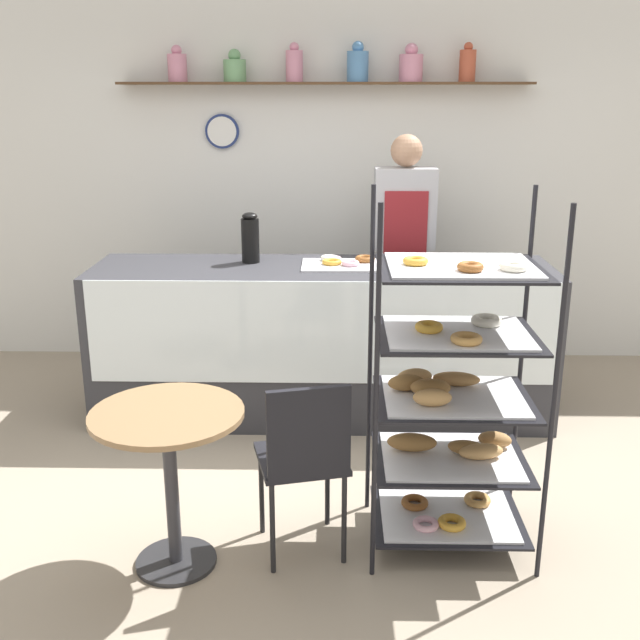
{
  "coord_description": "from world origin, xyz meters",
  "views": [
    {
      "loc": [
        0.08,
        -3.58,
        2.05
      ],
      "look_at": [
        0.0,
        0.35,
        0.84
      ],
      "focal_mm": 42.0,
      "sensor_mm": 36.0,
      "label": 1
    }
  ],
  "objects_px": {
    "coffee_carafe": "(250,238)",
    "donut_tray_counter": "(342,262)",
    "cafe_table": "(169,452)",
    "cafe_chair": "(305,452)",
    "person_worker": "(403,249)",
    "pastry_rack": "(452,400)"
  },
  "relations": [
    {
      "from": "person_worker",
      "to": "cafe_table",
      "type": "bearing_deg",
      "value": -117.34
    },
    {
      "from": "cafe_table",
      "to": "coffee_carafe",
      "type": "xyz_separation_m",
      "value": [
        0.17,
        1.81,
        0.59
      ]
    },
    {
      "from": "coffee_carafe",
      "to": "pastry_rack",
      "type": "bearing_deg",
      "value": -55.92
    },
    {
      "from": "cafe_chair",
      "to": "pastry_rack",
      "type": "bearing_deg",
      "value": -179.87
    },
    {
      "from": "person_worker",
      "to": "pastry_rack",
      "type": "bearing_deg",
      "value": -88.69
    },
    {
      "from": "pastry_rack",
      "to": "person_worker",
      "type": "distance_m",
      "value": 2.1
    },
    {
      "from": "person_worker",
      "to": "donut_tray_counter",
      "type": "relative_size",
      "value": 3.64
    },
    {
      "from": "cafe_table",
      "to": "coffee_carafe",
      "type": "distance_m",
      "value": 1.91
    },
    {
      "from": "cafe_table",
      "to": "cafe_chair",
      "type": "xyz_separation_m",
      "value": [
        0.58,
        0.06,
        -0.02
      ]
    },
    {
      "from": "cafe_table",
      "to": "person_worker",
      "type": "bearing_deg",
      "value": 62.66
    },
    {
      "from": "person_worker",
      "to": "coffee_carafe",
      "type": "relative_size",
      "value": 5.48
    },
    {
      "from": "coffee_carafe",
      "to": "donut_tray_counter",
      "type": "bearing_deg",
      "value": -7.06
    },
    {
      "from": "cafe_table",
      "to": "cafe_chair",
      "type": "bearing_deg",
      "value": 5.71
    },
    {
      "from": "cafe_chair",
      "to": "coffee_carafe",
      "type": "relative_size",
      "value": 2.7
    },
    {
      "from": "pastry_rack",
      "to": "coffee_carafe",
      "type": "distance_m",
      "value": 1.96
    },
    {
      "from": "pastry_rack",
      "to": "coffee_carafe",
      "type": "relative_size",
      "value": 5.1
    },
    {
      "from": "cafe_table",
      "to": "pastry_rack",
      "type": "bearing_deg",
      "value": 10.23
    },
    {
      "from": "donut_tray_counter",
      "to": "pastry_rack",
      "type": "bearing_deg",
      "value": -72.22
    },
    {
      "from": "cafe_table",
      "to": "donut_tray_counter",
      "type": "height_order",
      "value": "donut_tray_counter"
    },
    {
      "from": "person_worker",
      "to": "cafe_chair",
      "type": "height_order",
      "value": "person_worker"
    },
    {
      "from": "person_worker",
      "to": "donut_tray_counter",
      "type": "distance_m",
      "value": 0.72
    },
    {
      "from": "person_worker",
      "to": "coffee_carafe",
      "type": "bearing_deg",
      "value": -154.19
    }
  ]
}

